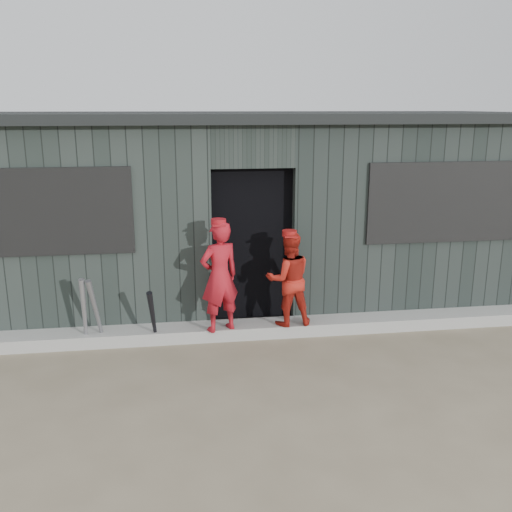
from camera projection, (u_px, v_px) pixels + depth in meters
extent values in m
plane|color=#6D614B|center=(284.00, 411.00, 5.22)|extent=(80.00, 80.00, 0.00)
cube|color=gray|center=(256.00, 329.00, 6.94)|extent=(8.00, 0.36, 0.15)
cone|color=gray|center=(84.00, 313.00, 6.47)|extent=(0.10, 0.23, 0.86)
cone|color=slate|center=(96.00, 313.00, 6.50)|extent=(0.18, 0.31, 0.85)
cone|color=black|center=(153.00, 318.00, 6.53)|extent=(0.12, 0.32, 0.71)
imported|color=#A7141F|center=(219.00, 277.00, 6.56)|extent=(0.56, 0.47, 1.31)
imported|color=#AD1F15|center=(289.00, 279.00, 6.76)|extent=(0.57, 0.46, 1.13)
imported|color=#B3B3B3|center=(295.00, 270.00, 7.46)|extent=(0.72, 0.62, 1.24)
cube|color=black|center=(239.00, 213.00, 8.27)|extent=(7.60, 2.70, 2.20)
cube|color=#2A322F|center=(61.00, 236.00, 6.61)|extent=(3.50, 0.20, 2.50)
cube|color=#262D2B|center=(428.00, 225.00, 7.22)|extent=(3.50, 0.20, 2.50)
cube|color=#272E2B|center=(252.00, 146.00, 6.66)|extent=(1.00, 0.20, 0.50)
cube|color=#262D2A|center=(490.00, 203.00, 8.79)|extent=(0.20, 3.00, 2.50)
cube|color=#252C29|center=(230.00, 195.00, 9.59)|extent=(8.00, 0.20, 2.50)
cube|color=black|center=(239.00, 117.00, 7.92)|extent=(8.30, 3.30, 0.12)
cube|color=black|center=(42.00, 212.00, 6.39)|extent=(2.00, 0.04, 1.00)
cube|color=black|center=(446.00, 202.00, 7.05)|extent=(2.00, 0.04, 1.00)
cube|color=black|center=(219.00, 216.00, 7.23)|extent=(0.21, 0.21, 0.96)
cube|color=black|center=(261.00, 218.00, 7.38)|extent=(0.25, 0.23, 0.91)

